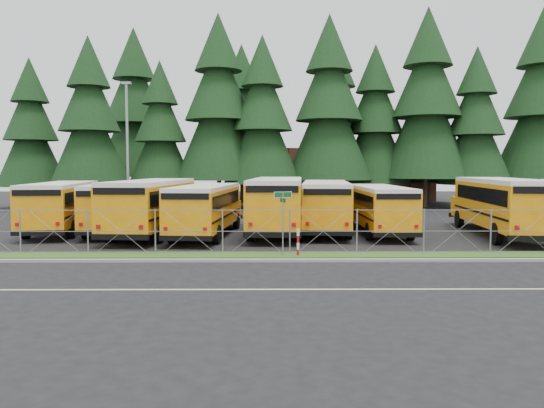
{
  "coord_description": "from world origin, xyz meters",
  "views": [
    {
      "loc": [
        -1.96,
        -24.47,
        3.86
      ],
      "look_at": [
        -1.76,
        4.0,
        1.87
      ],
      "focal_mm": 35.0,
      "sensor_mm": 36.0,
      "label": 1
    }
  ],
  "objects_px": {
    "bus_0": "(63,207)",
    "light_standard": "(127,145)",
    "bus_2": "(154,207)",
    "bus_3": "(207,211)",
    "striped_bollard": "(298,243)",
    "bus_4": "(278,206)",
    "bus_6": "(379,210)",
    "bus_5": "(326,207)",
    "street_sign": "(283,210)",
    "bus_east": "(501,207)",
    "bus_1": "(117,207)"
  },
  "relations": [
    {
      "from": "bus_0",
      "to": "light_standard",
      "type": "distance_m",
      "value": 9.26
    },
    {
      "from": "bus_2",
      "to": "bus_3",
      "type": "bearing_deg",
      "value": -5.68
    },
    {
      "from": "bus_3",
      "to": "striped_bollard",
      "type": "relative_size",
      "value": 9.07
    },
    {
      "from": "bus_4",
      "to": "bus_6",
      "type": "xyz_separation_m",
      "value": [
        5.88,
        -0.2,
        -0.22
      ]
    },
    {
      "from": "bus_4",
      "to": "bus_3",
      "type": "bearing_deg",
      "value": -157.59
    },
    {
      "from": "bus_3",
      "to": "bus_6",
      "type": "distance_m",
      "value": 9.92
    },
    {
      "from": "bus_5",
      "to": "street_sign",
      "type": "height_order",
      "value": "bus_5"
    },
    {
      "from": "bus_east",
      "to": "striped_bollard",
      "type": "distance_m",
      "value": 13.56
    },
    {
      "from": "bus_2",
      "to": "striped_bollard",
      "type": "height_order",
      "value": "bus_2"
    },
    {
      "from": "bus_0",
      "to": "bus_4",
      "type": "bearing_deg",
      "value": -10.71
    },
    {
      "from": "bus_3",
      "to": "bus_5",
      "type": "height_order",
      "value": "bus_5"
    },
    {
      "from": "bus_6",
      "to": "bus_5",
      "type": "bearing_deg",
      "value": 165.77
    },
    {
      "from": "bus_1",
      "to": "bus_0",
      "type": "bearing_deg",
      "value": 174.89
    },
    {
      "from": "bus_2",
      "to": "bus_east",
      "type": "height_order",
      "value": "bus_east"
    },
    {
      "from": "bus_1",
      "to": "striped_bollard",
      "type": "distance_m",
      "value": 13.76
    },
    {
      "from": "bus_6",
      "to": "striped_bollard",
      "type": "xyz_separation_m",
      "value": [
        -5.14,
        -8.04,
        -0.78
      ]
    },
    {
      "from": "bus_1",
      "to": "bus_5",
      "type": "distance_m",
      "value": 12.5
    },
    {
      "from": "bus_east",
      "to": "street_sign",
      "type": "distance_m",
      "value": 14.12
    },
    {
      "from": "bus_5",
      "to": "street_sign",
      "type": "relative_size",
      "value": 4.06
    },
    {
      "from": "bus_0",
      "to": "bus_6",
      "type": "xyz_separation_m",
      "value": [
        18.68,
        -0.89,
        -0.09
      ]
    },
    {
      "from": "bus_3",
      "to": "bus_5",
      "type": "bearing_deg",
      "value": 20.82
    },
    {
      "from": "street_sign",
      "to": "bus_6",
      "type": "bearing_deg",
      "value": 54.35
    },
    {
      "from": "bus_0",
      "to": "bus_2",
      "type": "height_order",
      "value": "bus_2"
    },
    {
      "from": "bus_5",
      "to": "light_standard",
      "type": "relative_size",
      "value": 1.13
    },
    {
      "from": "bus_3",
      "to": "bus_4",
      "type": "distance_m",
      "value": 4.2
    },
    {
      "from": "bus_1",
      "to": "bus_4",
      "type": "height_order",
      "value": "bus_4"
    },
    {
      "from": "striped_bollard",
      "to": "bus_4",
      "type": "bearing_deg",
      "value": 95.13
    },
    {
      "from": "bus_3",
      "to": "light_standard",
      "type": "relative_size",
      "value": 1.07
    },
    {
      "from": "light_standard",
      "to": "bus_4",
      "type": "bearing_deg",
      "value": -38.71
    },
    {
      "from": "bus_2",
      "to": "bus_6",
      "type": "distance_m",
      "value": 12.97
    },
    {
      "from": "bus_1",
      "to": "bus_2",
      "type": "height_order",
      "value": "bus_2"
    },
    {
      "from": "bus_east",
      "to": "street_sign",
      "type": "height_order",
      "value": "bus_east"
    },
    {
      "from": "street_sign",
      "to": "bus_2",
      "type": "bearing_deg",
      "value": 133.69
    },
    {
      "from": "bus_east",
      "to": "striped_bollard",
      "type": "relative_size",
      "value": 10.23
    },
    {
      "from": "bus_3",
      "to": "street_sign",
      "type": "relative_size",
      "value": 3.87
    },
    {
      "from": "striped_bollard",
      "to": "light_standard",
      "type": "distance_m",
      "value": 21.32
    },
    {
      "from": "bus_4",
      "to": "street_sign",
      "type": "xyz_separation_m",
      "value": [
        0.08,
        -8.28,
        0.43
      ]
    },
    {
      "from": "bus_0",
      "to": "bus_3",
      "type": "xyz_separation_m",
      "value": [
        8.82,
        -2.04,
        -0.04
      ]
    },
    {
      "from": "bus_3",
      "to": "bus_5",
      "type": "relative_size",
      "value": 0.95
    },
    {
      "from": "street_sign",
      "to": "striped_bollard",
      "type": "relative_size",
      "value": 2.34
    },
    {
      "from": "bus_4",
      "to": "street_sign",
      "type": "bearing_deg",
      "value": -85.74
    },
    {
      "from": "bus_2",
      "to": "bus_4",
      "type": "relative_size",
      "value": 0.98
    },
    {
      "from": "bus_4",
      "to": "bus_east",
      "type": "bearing_deg",
      "value": -3.14
    },
    {
      "from": "bus_east",
      "to": "light_standard",
      "type": "distance_m",
      "value": 25.96
    },
    {
      "from": "bus_east",
      "to": "street_sign",
      "type": "xyz_separation_m",
      "value": [
        -12.37,
        -6.79,
        0.42
      ]
    },
    {
      "from": "bus_1",
      "to": "bus_5",
      "type": "relative_size",
      "value": 0.96
    },
    {
      "from": "bus_1",
      "to": "bus_east",
      "type": "xyz_separation_m",
      "value": [
        22.08,
        -2.27,
        0.17
      ]
    },
    {
      "from": "bus_1",
      "to": "bus_4",
      "type": "relative_size",
      "value": 0.9
    },
    {
      "from": "bus_5",
      "to": "striped_bollard",
      "type": "distance_m",
      "value": 9.13
    },
    {
      "from": "bus_5",
      "to": "bus_4",
      "type": "bearing_deg",
      "value": -163.09
    }
  ]
}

